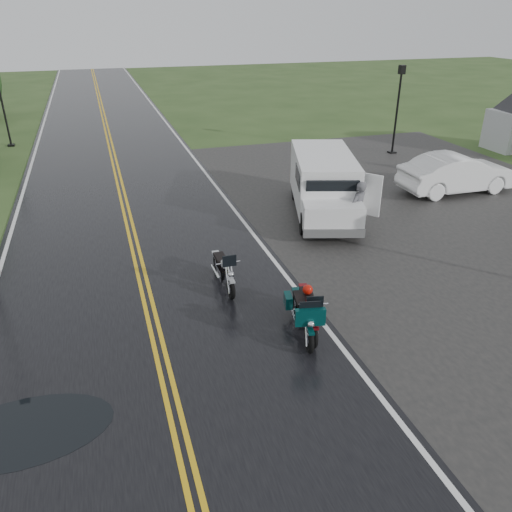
% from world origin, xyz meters
% --- Properties ---
extents(ground, '(120.00, 120.00, 0.00)m').
position_xyz_m(ground, '(0.00, 0.00, 0.00)').
color(ground, '#2D471E').
rests_on(ground, ground).
extents(road, '(8.00, 100.00, 0.04)m').
position_xyz_m(road, '(0.00, 10.00, 0.02)').
color(road, black).
rests_on(road, ground).
extents(parking_pad, '(14.00, 24.00, 0.03)m').
position_xyz_m(parking_pad, '(11.00, 5.00, 0.01)').
color(parking_pad, black).
rests_on(parking_pad, ground).
extents(motorcycle_red, '(1.20, 2.12, 1.19)m').
position_xyz_m(motorcycle_red, '(3.22, -0.79, 0.59)').
color(motorcycle_red, '#5C0A0F').
rests_on(motorcycle_red, ground).
extents(motorcycle_teal, '(1.13, 2.13, 1.19)m').
position_xyz_m(motorcycle_teal, '(3.05, -0.94, 0.60)').
color(motorcycle_teal, '#043231').
rests_on(motorcycle_teal, ground).
extents(motorcycle_silver, '(0.71, 1.95, 1.15)m').
position_xyz_m(motorcycle_silver, '(2.04, 1.70, 0.58)').
color(motorcycle_silver, '#979A9E').
rests_on(motorcycle_silver, ground).
extents(van_white, '(3.62, 5.90, 2.17)m').
position_xyz_m(van_white, '(5.40, 4.95, 1.09)').
color(van_white, white).
rests_on(van_white, ground).
extents(person_at_van, '(0.79, 0.69, 1.82)m').
position_xyz_m(person_at_van, '(6.98, 4.36, 0.91)').
color(person_at_van, '#4F4F54').
rests_on(person_at_van, ground).
extents(sedan_white, '(4.66, 1.67, 1.53)m').
position_xyz_m(sedan_white, '(12.85, 7.04, 0.77)').
color(sedan_white, silver).
rests_on(sedan_white, ground).
extents(lamp_post_far_left, '(0.36, 0.36, 4.25)m').
position_xyz_m(lamp_post_far_left, '(-5.13, 20.81, 2.13)').
color(lamp_post_far_left, black).
rests_on(lamp_post_far_left, ground).
extents(lamp_post_far_right, '(0.37, 0.37, 4.33)m').
position_xyz_m(lamp_post_far_right, '(13.74, 13.15, 2.16)').
color(lamp_post_far_right, black).
rests_on(lamp_post_far_right, ground).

